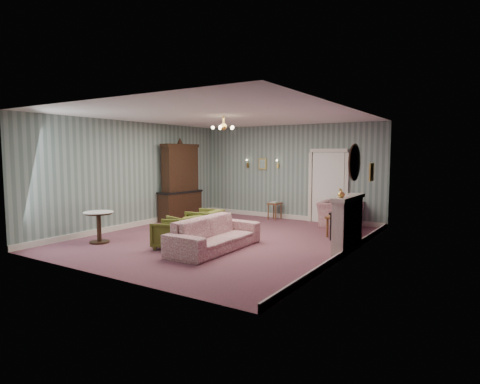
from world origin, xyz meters
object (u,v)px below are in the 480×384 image
Objects in this scene: olive_chair_a at (169,233)px; olive_chair_c at (205,222)px; wingback_chair at (340,210)px; pedestal_table at (99,227)px; sofa_chintz at (215,229)px; olive_chair_b at (186,227)px; fireplace at (348,223)px; side_table_black at (340,226)px; coffee_table at (340,225)px; dresser at (180,180)px.

olive_chair_a is 1.34m from olive_chair_c.
olive_chair_c is (-0.07, 1.33, 0.04)m from olive_chair_a.
pedestal_table is at bearing 50.07° from wingback_chair.
sofa_chintz reaches higher than pedestal_table.
fireplace reaches higher than olive_chair_b.
olive_chair_b is at bearing -145.73° from side_table_black.
coffee_table is 1.40× the size of pedestal_table.
sofa_chintz reaches higher than side_table_black.
olive_chair_c is 0.74× the size of coffee_table.
sofa_chintz is 3.55× the size of side_table_black.
wingback_chair is at bearing 22.67° from dresser.
dresser reaches higher than olive_chair_c.
olive_chair_b is at bearing 37.81° from pedestal_table.
olive_chair_a is at bearing 27.00° from olive_chair_b.
sofa_chintz is at bearing -149.26° from fireplace.
dresser is 5.13m from side_table_black.
dresser is at bearing -121.23° from olive_chair_b.
wingback_chair is 1.64× the size of side_table_black.
olive_chair_a is at bearing 112.62° from sofa_chintz.
olive_chair_a is 3.76m from dresser.
olive_chair_c is 3.89m from wingback_chair.
pedestal_table is at bearing -94.52° from olive_chair_a.
olive_chair_b is 0.29× the size of sofa_chintz.
fireplace reaches higher than pedestal_table.
wingback_chair is 6.32m from pedestal_table.
olive_chair_a reaches higher than coffee_table.
coffee_table is at bearing 109.00° from side_table_black.
olive_chair_c is 1.13× the size of side_table_black.
sofa_chintz reaches higher than olive_chair_c.
olive_chair_b is 1.04× the size of side_table_black.
olive_chair_c is at bearing 51.99° from wingback_chair.
dresser is (-2.06, 2.18, 0.89)m from olive_chair_b.
dresser is (-2.21, 2.90, 0.90)m from olive_chair_a.
olive_chair_c is 1.36m from sofa_chintz.
olive_chair_b reaches higher than coffee_table.
dresser is (-4.48, -1.54, 0.76)m from wingback_chair.
side_table_black is (1.92, 2.36, -0.13)m from sofa_chintz.
side_table_black reaches higher than coffee_table.
sofa_chintz reaches higher than olive_chair_b.
sofa_chintz is 4.26m from wingback_chair.
olive_chair_c is 3.23m from side_table_black.
fireplace is at bearing 90.64° from olive_chair_c.
olive_chair_c is (0.08, 0.61, 0.03)m from olive_chair_b.
sofa_chintz is at bearing -129.15° from side_table_black.
olive_chair_a is 1.76m from pedestal_table.
side_table_black is (0.57, -1.69, -0.14)m from wingback_chair.
pedestal_table is (-1.70, -0.48, 0.03)m from olive_chair_a.
sofa_chintz is at bearing 88.49° from olive_chair_b.
dresser is 3.74× the size of side_table_black.
fireplace is at bearing 24.67° from pedestal_table.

